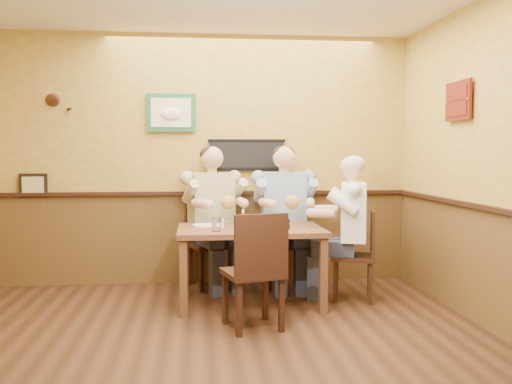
% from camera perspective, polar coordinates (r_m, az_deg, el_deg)
% --- Properties ---
extents(room, '(5.02, 5.03, 2.81)m').
position_cam_1_polar(room, '(4.15, -5.22, 6.82)').
color(room, black).
rests_on(room, ground).
extents(dining_table, '(1.40, 0.90, 0.75)m').
position_cam_1_polar(dining_table, '(5.56, -0.57, -4.52)').
color(dining_table, brown).
rests_on(dining_table, ground).
extents(chair_back_left, '(0.57, 0.57, 0.97)m').
position_cam_1_polar(chair_back_left, '(6.31, -4.47, -5.08)').
color(chair_back_left, '#32190F').
rests_on(chair_back_left, ground).
extents(chair_back_right, '(0.46, 0.46, 0.97)m').
position_cam_1_polar(chair_back_right, '(6.31, 2.74, -5.07)').
color(chair_back_right, '#32190F').
rests_on(chair_back_right, ground).
extents(chair_right_end, '(0.52, 0.52, 0.91)m').
position_cam_1_polar(chair_right_end, '(5.83, 9.68, -6.20)').
color(chair_right_end, '#32190F').
rests_on(chair_right_end, ground).
extents(chair_near_side, '(0.55, 0.55, 0.99)m').
position_cam_1_polar(chair_near_side, '(4.82, -0.32, -7.81)').
color(chair_near_side, '#32190F').
rests_on(chair_near_side, ground).
extents(diner_tan_shirt, '(0.82, 0.82, 1.39)m').
position_cam_1_polar(diner_tan_shirt, '(6.29, -4.48, -3.21)').
color(diner_tan_shirt, beige).
rests_on(diner_tan_shirt, ground).
extents(diner_blue_polo, '(0.66, 0.66, 1.39)m').
position_cam_1_polar(diner_blue_polo, '(6.28, 2.75, -3.19)').
color(diner_blue_polo, '#83A0C5').
rests_on(diner_blue_polo, ground).
extents(diner_white_elder, '(0.74, 0.74, 1.30)m').
position_cam_1_polar(diner_white_elder, '(5.80, 9.71, -4.31)').
color(diner_white_elder, white).
rests_on(diner_white_elder, ground).
extents(water_glass_left, '(0.11, 0.11, 0.13)m').
position_cam_1_polar(water_glass_left, '(5.30, -3.97, -3.21)').
color(water_glass_left, silver).
rests_on(water_glass_left, dining_table).
extents(water_glass_mid, '(0.10, 0.10, 0.12)m').
position_cam_1_polar(water_glass_mid, '(5.24, -0.35, -3.36)').
color(water_glass_mid, white).
rests_on(water_glass_mid, dining_table).
extents(cola_tumbler, '(0.09, 0.09, 0.10)m').
position_cam_1_polar(cola_tumbler, '(5.44, 3.01, -3.21)').
color(cola_tumbler, black).
rests_on(cola_tumbler, dining_table).
extents(hot_sauce_bottle, '(0.05, 0.05, 0.17)m').
position_cam_1_polar(hot_sauce_bottle, '(5.48, -1.30, -2.78)').
color(hot_sauce_bottle, red).
rests_on(hot_sauce_bottle, dining_table).
extents(salt_shaker, '(0.05, 0.05, 0.09)m').
position_cam_1_polar(salt_shaker, '(5.51, -3.41, -3.16)').
color(salt_shaker, silver).
rests_on(salt_shaker, dining_table).
extents(pepper_shaker, '(0.03, 0.03, 0.08)m').
position_cam_1_polar(pepper_shaker, '(5.55, -1.19, -3.15)').
color(pepper_shaker, black).
rests_on(pepper_shaker, dining_table).
extents(plate_far_left, '(0.32, 0.32, 0.02)m').
position_cam_1_polar(plate_far_left, '(5.67, -5.01, -3.33)').
color(plate_far_left, silver).
rests_on(plate_far_left, dining_table).
extents(plate_far_right, '(0.27, 0.27, 0.02)m').
position_cam_1_polar(plate_far_right, '(5.81, 2.30, -3.16)').
color(plate_far_right, silver).
rests_on(plate_far_right, dining_table).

